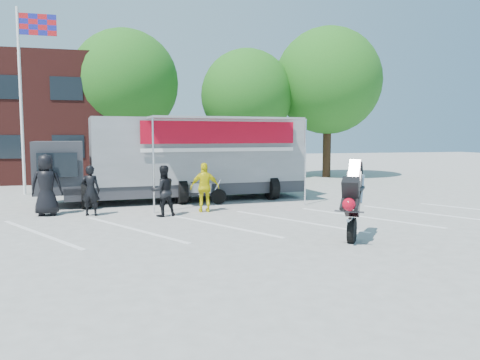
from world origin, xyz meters
name	(u,v)px	position (x,y,z in m)	size (l,w,h in m)	color
ground	(219,232)	(0.00, 0.00, 0.00)	(100.00, 100.00, 0.00)	#A6A6A1
parking_bay_lines	(211,225)	(0.00, 1.00, 0.01)	(18.00, 5.00, 0.01)	white
flagpole	(26,78)	(-6.24, 10.00, 5.05)	(1.61, 0.12, 8.00)	white
tree_left	(125,83)	(-2.00, 16.00, 5.57)	(6.12, 6.12, 8.64)	#382314
tree_mid	(247,95)	(5.00, 15.00, 4.94)	(5.44, 5.44, 7.68)	#382314
tree_right	(328,81)	(10.00, 14.50, 5.88)	(6.46, 6.46, 9.12)	#382314
transporter_truck	(188,200)	(0.14, 6.44, 0.00)	(10.20, 4.92, 3.25)	gray
parked_motorcycle	(201,204)	(0.47, 5.22, 0.00)	(0.65, 1.94, 1.01)	silver
stunt_bike_rider	(355,237)	(3.25, -1.46, 0.00)	(0.86, 1.84, 2.16)	black
spectator_leather_a	(46,185)	(-4.80, 3.98, 0.99)	(0.97, 0.63, 1.99)	black
spectator_leather_b	(91,191)	(-3.42, 3.57, 0.81)	(0.59, 0.39, 1.63)	black
spectator_leather_c	(163,191)	(-1.19, 2.87, 0.82)	(0.79, 0.62, 1.63)	black
spectator_hivis	(205,187)	(0.26, 3.37, 0.83)	(0.98, 0.41, 1.67)	yellow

